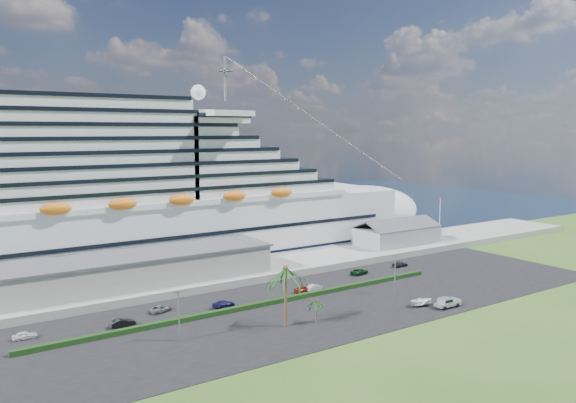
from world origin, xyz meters
TOP-DOWN VIEW (x-y plane):
  - ground at (0.00, 0.00)m, footprint 420.00×420.00m
  - asphalt_lot at (0.00, 11.00)m, footprint 140.00×38.00m
  - wharf at (0.00, 40.00)m, footprint 240.00×20.00m
  - water at (0.00, 130.00)m, footprint 420.00×160.00m
  - cruise_ship at (-21.53, 64.00)m, footprint 191.00×38.00m
  - terminal_building at (-25.00, 40.00)m, footprint 61.00×15.00m
  - port_shed at (52.00, 40.00)m, footprint 24.00×12.31m
  - flagpole at (70.04, 40.00)m, footprint 1.08×0.16m
  - hedge at (-8.00, 16.00)m, footprint 88.00×1.10m
  - lamp_post_left at (-28.00, 8.00)m, footprint 1.60×0.35m
  - lamp_post_right at (20.00, 8.00)m, footprint 1.60×0.35m
  - palm_tall at (-10.00, 4.00)m, footprint 8.82×8.82m
  - palm_short at (-4.50, 2.50)m, footprint 3.53×3.53m
  - parked_car_0 at (-48.74, 22.67)m, footprint 3.78×1.55m
  - parked_car_1 at (-33.63, 19.58)m, footprint 4.38×1.53m
  - parked_car_2 at (-25.20, 23.66)m, footprint 4.87×3.38m
  - parked_car_3 at (-14.07, 19.50)m, footprint 4.59×2.00m
  - parked_car_4 at (4.59, 19.35)m, footprint 4.28×1.98m
  - parked_car_5 at (7.23, 19.03)m, footprint 4.25×2.06m
  - parked_car_6 at (24.23, 24.03)m, footprint 5.17×3.01m
  - parked_car_7 at (37.56, 24.05)m, footprint 4.54×2.00m
  - pickup_truck at (21.69, -4.51)m, footprint 5.59×2.24m
  - boat_trailer at (18.37, -1.17)m, footprint 5.57×3.90m

SIDE VIEW (x-z plane):
  - ground at x=0.00m, z-range 0.00..0.00m
  - water at x=0.00m, z-range 0.00..0.02m
  - asphalt_lot at x=0.00m, z-range 0.00..0.12m
  - hedge at x=-8.00m, z-range 0.12..1.02m
  - parked_car_2 at x=-25.20m, z-range 0.12..1.35m
  - parked_car_0 at x=-48.74m, z-range 0.12..1.40m
  - parked_car_7 at x=37.56m, z-range 0.12..1.42m
  - parked_car_3 at x=-14.07m, z-range 0.12..1.43m
  - parked_car_5 at x=7.23m, z-range 0.12..1.46m
  - parked_car_6 at x=24.23m, z-range 0.12..1.47m
  - parked_car_4 at x=4.59m, z-range 0.12..1.54m
  - parked_car_1 at x=-33.63m, z-range 0.12..1.56m
  - wharf at x=0.00m, z-range 0.00..1.80m
  - boat_trailer at x=18.37m, z-range 0.37..1.94m
  - pickup_truck at x=21.69m, z-range 0.22..2.17m
  - palm_short at x=-4.50m, z-range 1.38..5.95m
  - port_shed at x=52.00m, z-range 0.71..8.08m
  - terminal_building at x=-25.00m, z-range 1.86..8.16m
  - lamp_post_left at x=-28.00m, z-range 1.21..9.48m
  - lamp_post_right at x=20.00m, z-range 1.21..9.48m
  - flagpole at x=70.04m, z-range 2.27..14.27m
  - palm_tall at x=-10.00m, z-range 3.64..14.77m
  - cruise_ship at x=-21.53m, z-range -10.31..43.69m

